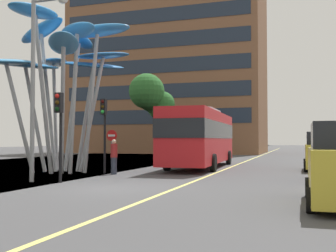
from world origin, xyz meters
The scene contains 11 objects.
ground centered at (-0.67, 0.00, -0.05)m, with size 120.00×240.00×0.10m.
red_bus centered at (0.53, 11.60, 1.98)m, with size 3.20×11.61×3.62m.
leaf_sculpture centered at (-5.77, 5.84, 6.32)m, with size 8.20×8.74×8.56m.
traffic_light_kerb_near centered at (-2.71, 0.95, 2.61)m, with size 0.28×0.42×3.60m.
traffic_light_kerb_far centered at (-3.07, 5.57, 2.74)m, with size 0.28×0.42×3.79m.
car_parked_far centered at (7.62, 11.04, 1.01)m, with size 2.07×3.94×2.15m.
street_lamp centered at (-3.65, 1.01, 4.89)m, with size 1.69×0.44×7.67m.
tree_pavement_near centered at (-6.75, 22.87, 5.62)m, with size 3.98×4.68×7.85m.
pedestrian centered at (-2.40, 5.34, 0.87)m, with size 0.34×0.34×1.74m.
no_entry_sign centered at (-3.20, 6.76, 1.51)m, with size 0.60×0.12×2.25m.
backdrop_building centered at (-10.50, 39.87, 10.81)m, with size 24.84×13.07×21.62m.
Camera 1 is at (6.51, -13.35, 1.72)m, focal length 44.10 mm.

